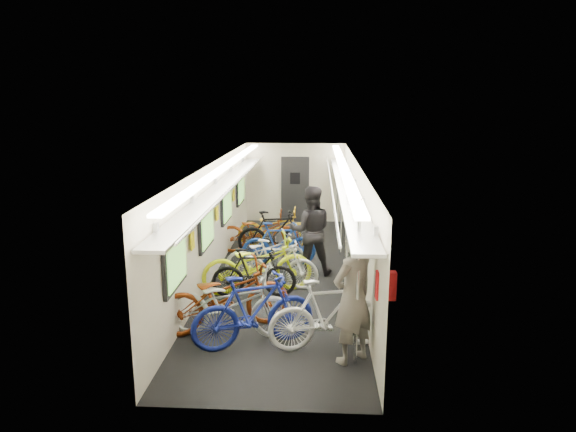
# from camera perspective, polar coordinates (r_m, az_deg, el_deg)

# --- Properties ---
(train_car_shell) EXTENTS (10.00, 10.00, 10.00)m
(train_car_shell) POSITION_cam_1_polar(r_m,az_deg,el_deg) (11.43, -1.97, 2.64)
(train_car_shell) COLOR black
(train_car_shell) RESTS_ON ground
(bicycle_0) EXTENTS (2.10, 0.82, 1.08)m
(bicycle_0) POSITION_cam_1_polar(r_m,az_deg,el_deg) (8.22, -6.44, -9.63)
(bicycle_0) COLOR #B2B3B7
(bicycle_0) RESTS_ON ground
(bicycle_1) EXTENTS (1.97, 1.23, 1.15)m
(bicycle_1) POSITION_cam_1_polar(r_m,az_deg,el_deg) (7.84, -3.84, -10.46)
(bicycle_1) COLOR navy
(bicycle_1) RESTS_ON ground
(bicycle_2) EXTENTS (2.30, 1.57, 1.14)m
(bicycle_2) POSITION_cam_1_polar(r_m,az_deg,el_deg) (8.42, -7.05, -8.85)
(bicycle_2) COLOR maroon
(bicycle_2) RESTS_ON ground
(bicycle_3) EXTENTS (1.64, 0.60, 0.96)m
(bicycle_3) POSITION_cam_1_polar(r_m,az_deg,el_deg) (9.74, -3.80, -6.33)
(bicycle_3) COLOR black
(bicycle_3) RESTS_ON ground
(bicycle_4) EXTENTS (2.27, 1.32, 1.13)m
(bicycle_4) POSITION_cam_1_polar(r_m,az_deg,el_deg) (9.95, -3.40, -5.39)
(bicycle_4) COLOR #E7F817
(bicycle_4) RESTS_ON ground
(bicycle_5) EXTENTS (1.71, 0.65, 1.00)m
(bicycle_5) POSITION_cam_1_polar(r_m,az_deg,el_deg) (10.15, -1.30, -5.39)
(bicycle_5) COLOR silver
(bicycle_5) RESTS_ON ground
(bicycle_6) EXTENTS (1.85, 1.24, 0.92)m
(bicycle_6) POSITION_cam_1_polar(r_m,az_deg,el_deg) (10.98, -2.52, -4.21)
(bicycle_6) COLOR #A8A9AD
(bicycle_6) RESTS_ON ground
(bicycle_7) EXTENTS (1.73, 0.71, 1.01)m
(bicycle_7) POSITION_cam_1_polar(r_m,az_deg,el_deg) (11.55, -1.01, -3.10)
(bicycle_7) COLOR #193B97
(bicycle_7) RESTS_ON ground
(bicycle_8) EXTENTS (2.02, 0.77, 1.05)m
(bicycle_8) POSITION_cam_1_polar(r_m,az_deg,el_deg) (12.53, -3.24, -1.76)
(bicycle_8) COLOR maroon
(bicycle_8) RESTS_ON ground
(bicycle_9) EXTENTS (1.87, 0.87, 1.09)m
(bicycle_9) POSITION_cam_1_polar(r_m,az_deg,el_deg) (12.37, -1.45, -1.86)
(bicycle_9) COLOR black
(bicycle_9) RESTS_ON ground
(bicycle_10) EXTENTS (1.89, 0.66, 0.99)m
(bicycle_10) POSITION_cam_1_polar(r_m,az_deg,el_deg) (13.06, -1.47, -1.28)
(bicycle_10) COLOR gold
(bicycle_10) RESTS_ON ground
(bicycle_11) EXTENTS (1.92, 0.97, 1.11)m
(bicycle_11) POSITION_cam_1_polar(r_m,az_deg,el_deg) (7.78, 4.56, -10.79)
(bicycle_11) COLOR white
(bicycle_11) RESTS_ON ground
(passenger_near) EXTENTS (0.84, 0.81, 1.94)m
(passenger_near) POSITION_cam_1_polar(r_m,az_deg,el_deg) (7.32, 7.23, -8.92)
(passenger_near) COLOR gray
(passenger_near) RESTS_ON ground
(passenger_mid) EXTENTS (0.97, 0.78, 1.91)m
(passenger_mid) POSITION_cam_1_polar(r_m,az_deg,el_deg) (10.91, 2.52, -1.61)
(passenger_mid) COLOR black
(passenger_mid) RESTS_ON ground
(backpack) EXTENTS (0.26, 0.15, 0.38)m
(backpack) POSITION_cam_1_polar(r_m,az_deg,el_deg) (6.92, 10.82, -7.59)
(backpack) COLOR red
(backpack) RESTS_ON passenger_near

